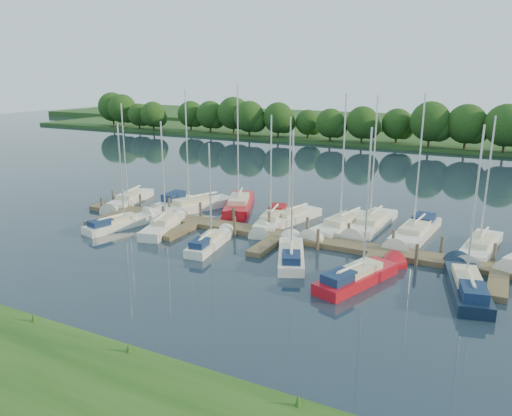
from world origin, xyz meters
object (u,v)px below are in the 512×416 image
at_px(sailboat_n_0, 129,201).
at_px(motorboat, 173,203).
at_px(sailboat_n_5, 291,219).
at_px(sailboat_s_2, 209,243).
at_px(dock, 278,238).

bearing_deg(sailboat_n_0, motorboat, -177.97).
xyz_separation_m(motorboat, sailboat_n_5, (12.63, 0.42, -0.07)).
relative_size(sailboat_n_0, motorboat, 1.91).
bearing_deg(sailboat_s_2, sailboat_n_5, 64.41).
bearing_deg(sailboat_n_5, dock, 117.15).
xyz_separation_m(sailboat_n_0, sailboat_n_5, (17.09, 1.74, -0.01)).
xyz_separation_m(dock, sailboat_s_2, (-3.94, -3.92, 0.12)).
height_order(dock, sailboat_n_5, sailboat_n_5).
height_order(sailboat_n_0, motorboat, sailboat_n_0).
xyz_separation_m(dock, motorboat, (-13.72, 4.68, 0.15)).
height_order(dock, motorboat, motorboat).
relative_size(sailboat_n_0, sailboat_n_5, 1.08).
bearing_deg(sailboat_n_5, sailboat_s_2, 87.57).
distance_m(dock, sailboat_s_2, 5.56).
relative_size(motorboat, sailboat_n_5, 0.57).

